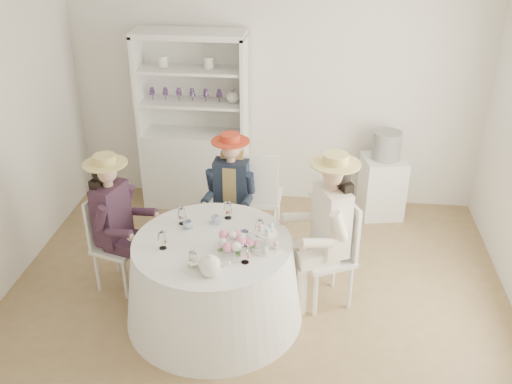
# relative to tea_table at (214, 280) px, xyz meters

# --- Properties ---
(ground) EXTENTS (4.50, 4.50, 0.00)m
(ground) POSITION_rel_tea_table_xyz_m (0.32, 0.21, -0.37)
(ground) COLOR olive
(ground) RESTS_ON ground
(wall_back) EXTENTS (4.50, 0.00, 4.50)m
(wall_back) POSITION_rel_tea_table_xyz_m (0.32, 2.21, 0.98)
(wall_back) COLOR white
(wall_back) RESTS_ON ground
(wall_front) EXTENTS (4.50, 0.00, 4.50)m
(wall_front) POSITION_rel_tea_table_xyz_m (0.32, -1.79, 0.98)
(wall_front) COLOR white
(wall_front) RESTS_ON ground
(tea_table) EXTENTS (1.49, 1.49, 0.74)m
(tea_table) POSITION_rel_tea_table_xyz_m (0.00, 0.00, 0.00)
(tea_table) COLOR white
(tea_table) RESTS_ON ground
(hutch) EXTENTS (1.23, 0.61, 1.97)m
(hutch) POSITION_rel_tea_table_xyz_m (-0.55, 1.97, 0.33)
(hutch) COLOR silver
(hutch) RESTS_ON ground
(side_table) EXTENTS (0.51, 0.51, 0.68)m
(side_table) POSITION_rel_tea_table_xyz_m (1.53, 1.92, -0.03)
(side_table) COLOR silver
(side_table) RESTS_ON ground
(hatbox) EXTENTS (0.36, 0.36, 0.30)m
(hatbox) POSITION_rel_tea_table_xyz_m (1.53, 1.92, 0.46)
(hatbox) COLOR black
(hatbox) RESTS_ON side_table
(guest_left) EXTENTS (0.53, 0.49, 1.31)m
(guest_left) POSITION_rel_tea_table_xyz_m (-0.92, 0.31, 0.37)
(guest_left) COLOR silver
(guest_left) RESTS_ON ground
(guest_mid) EXTENTS (0.46, 0.48, 1.27)m
(guest_mid) POSITION_rel_tea_table_xyz_m (0.00, 0.97, 0.35)
(guest_mid) COLOR silver
(guest_mid) RESTS_ON ground
(guest_right) EXTENTS (0.60, 0.54, 1.42)m
(guest_right) POSITION_rel_tea_table_xyz_m (0.92, 0.30, 0.43)
(guest_right) COLOR silver
(guest_right) RESTS_ON ground
(spare_chair) EXTENTS (0.44, 0.44, 1.03)m
(spare_chair) POSITION_rel_tea_table_xyz_m (0.25, 1.20, 0.18)
(spare_chair) COLOR silver
(spare_chair) RESTS_ON ground
(teacup_a) EXTENTS (0.09, 0.09, 0.06)m
(teacup_a) POSITION_rel_tea_table_xyz_m (-0.24, 0.18, 0.40)
(teacup_a) COLOR white
(teacup_a) RESTS_ON tea_table
(teacup_b) EXTENTS (0.08, 0.08, 0.06)m
(teacup_b) POSITION_rel_tea_table_xyz_m (-0.03, 0.29, 0.40)
(teacup_b) COLOR white
(teacup_b) RESTS_ON tea_table
(teacup_c) EXTENTS (0.10, 0.10, 0.07)m
(teacup_c) POSITION_rel_tea_table_xyz_m (0.25, 0.06, 0.41)
(teacup_c) COLOR white
(teacup_c) RESTS_ON tea_table
(flower_bowl) EXTENTS (0.29, 0.29, 0.05)m
(flower_bowl) POSITION_rel_tea_table_xyz_m (0.22, -0.05, 0.40)
(flower_bowl) COLOR white
(flower_bowl) RESTS_ON tea_table
(flower_arrangement) EXTENTS (0.20, 0.20, 0.08)m
(flower_arrangement) POSITION_rel_tea_table_xyz_m (0.21, -0.11, 0.47)
(flower_arrangement) COLOR pink
(flower_arrangement) RESTS_ON tea_table
(table_teapot) EXTENTS (0.23, 0.17, 0.17)m
(table_teapot) POSITION_rel_tea_table_xyz_m (0.07, -0.43, 0.45)
(table_teapot) COLOR white
(table_teapot) RESTS_ON tea_table
(sandwich_plate) EXTENTS (0.26, 0.26, 0.06)m
(sandwich_plate) POSITION_rel_tea_table_xyz_m (-0.03, -0.34, 0.39)
(sandwich_plate) COLOR white
(sandwich_plate) RESTS_ON tea_table
(cupcake_stand) EXTENTS (0.23, 0.23, 0.21)m
(cupcake_stand) POSITION_rel_tea_table_xyz_m (0.44, -0.05, 0.45)
(cupcake_stand) COLOR white
(cupcake_stand) RESTS_ON tea_table
(stemware_set) EXTENTS (0.82, 0.85, 0.15)m
(stemware_set) POSITION_rel_tea_table_xyz_m (0.00, -0.00, 0.45)
(stemware_set) COLOR white
(stemware_set) RESTS_ON tea_table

